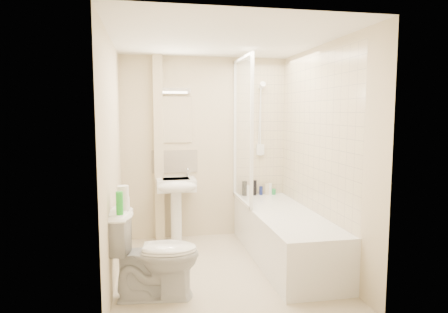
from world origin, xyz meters
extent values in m
plane|color=beige|center=(0.00, 0.00, 0.00)|extent=(2.50, 2.50, 0.00)
cube|color=beige|center=(0.00, 1.25, 1.20)|extent=(2.20, 0.02, 2.40)
cube|color=beige|center=(-1.10, 0.00, 1.20)|extent=(0.02, 2.50, 2.40)
cube|color=beige|center=(1.10, 0.00, 1.20)|extent=(0.02, 2.50, 2.40)
cube|color=white|center=(0.00, 0.00, 2.40)|extent=(2.20, 2.50, 0.02)
cube|color=beige|center=(0.75, 1.24, 1.42)|extent=(0.70, 0.01, 1.75)
cube|color=beige|center=(1.09, 0.20, 1.42)|extent=(0.01, 2.10, 1.75)
cube|color=beige|center=(-0.62, 1.19, 1.20)|extent=(0.12, 0.12, 2.40)
cube|color=beige|center=(-0.41, 1.24, 1.03)|extent=(0.60, 0.02, 0.30)
cube|color=white|center=(-0.41, 1.24, 1.58)|extent=(0.46, 0.01, 0.60)
cube|color=silver|center=(-0.41, 1.22, 1.95)|extent=(0.42, 0.07, 0.07)
cube|color=white|center=(0.75, 0.20, 0.28)|extent=(0.70, 2.10, 0.55)
cube|color=white|center=(0.75, 0.20, 0.49)|extent=(0.56, 1.96, 0.05)
cube|color=white|center=(0.40, 0.80, 1.45)|extent=(0.01, 0.90, 1.80)
cube|color=white|center=(0.40, 1.23, 1.45)|extent=(0.04, 0.04, 1.80)
cube|color=white|center=(0.40, 0.35, 1.45)|extent=(0.04, 0.04, 1.80)
cube|color=white|center=(0.40, 0.80, 2.33)|extent=(0.04, 0.90, 0.04)
cube|color=white|center=(0.40, 0.80, 0.57)|extent=(0.04, 0.90, 0.03)
cylinder|color=white|center=(0.75, 1.22, 1.55)|extent=(0.02, 0.02, 0.90)
cylinder|color=white|center=(0.75, 1.22, 1.10)|extent=(0.05, 0.05, 0.02)
cylinder|color=white|center=(0.75, 1.22, 2.00)|extent=(0.05, 0.05, 0.02)
cylinder|color=white|center=(0.75, 1.15, 2.03)|extent=(0.08, 0.11, 0.11)
cube|color=white|center=(0.75, 1.21, 1.17)|extent=(0.10, 0.05, 0.14)
cylinder|color=white|center=(0.73, 1.19, 1.60)|extent=(0.01, 0.13, 0.84)
cylinder|color=white|center=(-0.41, 1.08, 0.33)|extent=(0.14, 0.14, 0.66)
cube|color=white|center=(-0.41, 1.05, 0.76)|extent=(0.49, 0.38, 0.15)
ellipsoid|color=white|center=(-0.41, 0.88, 0.76)|extent=(0.49, 0.21, 0.15)
cube|color=silver|center=(-0.41, 1.05, 0.81)|extent=(0.34, 0.25, 0.04)
cylinder|color=white|center=(-0.57, 1.16, 0.88)|extent=(0.03, 0.03, 0.10)
cylinder|color=white|center=(-0.25, 1.16, 0.88)|extent=(0.03, 0.03, 0.10)
sphere|color=white|center=(-0.57, 1.16, 0.93)|extent=(0.04, 0.04, 0.04)
sphere|color=white|center=(-0.25, 1.16, 0.93)|extent=(0.04, 0.04, 0.04)
cylinder|color=black|center=(0.52, 1.16, 0.65)|extent=(0.07, 0.07, 0.20)
cylinder|color=white|center=(0.57, 1.16, 0.62)|extent=(0.06, 0.06, 0.14)
cylinder|color=black|center=(0.66, 1.16, 0.65)|extent=(0.05, 0.05, 0.21)
cylinder|color=navy|center=(0.75, 1.16, 0.61)|extent=(0.05, 0.05, 0.12)
cylinder|color=beige|center=(0.84, 1.16, 0.62)|extent=(0.06, 0.06, 0.15)
cylinder|color=white|center=(0.88, 1.16, 0.63)|extent=(0.05, 0.05, 0.16)
cylinder|color=green|center=(0.93, 1.16, 0.59)|extent=(0.06, 0.06, 0.08)
imported|color=white|center=(-0.72, -0.48, 0.40)|extent=(0.63, 0.89, 0.81)
cylinder|color=white|center=(-0.99, -0.41, 0.86)|extent=(0.11, 0.11, 0.11)
cylinder|color=white|center=(-0.99, -0.43, 0.97)|extent=(0.10, 0.10, 0.11)
cylinder|color=green|center=(-1.01, -0.58, 0.91)|extent=(0.06, 0.06, 0.20)
camera|label=1|loc=(-0.76, -4.02, 1.68)|focal=32.00mm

